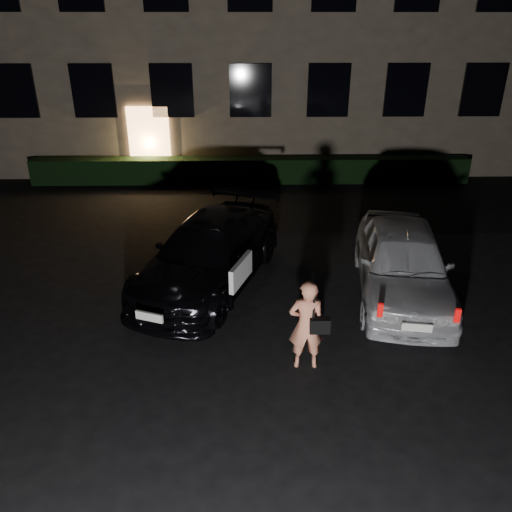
{
  "coord_description": "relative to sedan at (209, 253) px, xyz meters",
  "views": [
    {
      "loc": [
        -0.14,
        -6.37,
        5.18
      ],
      "look_at": [
        0.01,
        2.0,
        1.18
      ],
      "focal_mm": 35.0,
      "sensor_mm": 36.0,
      "label": 1
    }
  ],
  "objects": [
    {
      "name": "man",
      "position": [
        1.74,
        -2.9,
        0.09
      ],
      "size": [
        0.64,
        0.38,
        1.57
      ],
      "rotation": [
        0.0,
        0.0,
        3.15
      ],
      "color": "#DD8161",
      "rests_on": "ground"
    },
    {
      "name": "hatch",
      "position": [
        3.93,
        -0.57,
        0.04
      ],
      "size": [
        2.41,
        4.56,
        1.48
      ],
      "rotation": [
        0.0,
        0.0,
        -0.16
      ],
      "color": "silver",
      "rests_on": "ground"
    },
    {
      "name": "hedge",
      "position": [
        0.95,
        7.33,
        -0.27
      ],
      "size": [
        15.0,
        0.7,
        0.85
      ],
      "primitive_type": "cube",
      "color": "black",
      "rests_on": "ground"
    },
    {
      "name": "sedan",
      "position": [
        0.0,
        0.0,
        0.0
      ],
      "size": [
        3.51,
        5.2,
        1.4
      ],
      "rotation": [
        0.0,
        0.0,
        -0.36
      ],
      "color": "black",
      "rests_on": "ground"
    },
    {
      "name": "ground",
      "position": [
        0.95,
        -3.17,
        -0.7
      ],
      "size": [
        80.0,
        80.0,
        0.0
      ],
      "primitive_type": "plane",
      "color": "black",
      "rests_on": "ground"
    }
  ]
}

